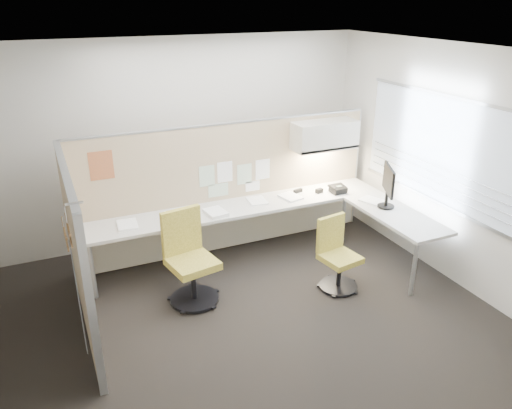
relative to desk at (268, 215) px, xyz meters
name	(u,v)px	position (x,y,z in m)	size (l,w,h in m)	color
floor	(235,317)	(-0.93, -1.13, -0.61)	(5.50, 4.50, 0.01)	black
ceiling	(230,52)	(-0.93, -1.13, 2.20)	(5.50, 4.50, 0.01)	white
wall_back	(173,143)	(-0.93, 1.12, 0.80)	(5.50, 0.02, 2.80)	beige
wall_front	(369,325)	(-0.93, -3.38, 0.80)	(5.50, 0.02, 2.80)	beige
wall_right	(445,164)	(1.82, -1.13, 0.80)	(0.02, 4.50, 2.80)	beige
window_pane	(446,152)	(1.79, -1.13, 0.95)	(0.01, 2.80, 1.30)	#A8B3C3
partition_back	(228,188)	(-0.38, 0.47, 0.27)	(4.10, 0.06, 1.75)	tan
partition_left	(77,253)	(-2.43, -0.63, 0.27)	(0.06, 2.20, 1.75)	tan
desk	(268,215)	(0.00, 0.00, 0.00)	(4.00, 2.07, 0.73)	beige
overhead_bin	(325,135)	(0.97, 0.26, 0.91)	(0.90, 0.36, 0.38)	beige
task_light_strip	(324,150)	(0.97, 0.26, 0.70)	(0.60, 0.06, 0.02)	#FFEABF
pinned_papers	(234,177)	(-0.30, 0.44, 0.43)	(1.01, 0.00, 0.47)	#8CBF8C
poster	(101,166)	(-1.98, 0.44, 0.82)	(0.28, 0.00, 0.35)	orange
chair_left	(189,261)	(-1.26, -0.58, -0.11)	(0.58, 0.60, 1.06)	black
chair_right	(336,256)	(0.41, -1.03, -0.20)	(0.47, 0.48, 0.87)	black
monitor	(388,184)	(1.37, -0.67, 0.45)	(0.26, 0.48, 0.55)	black
phone	(338,189)	(1.08, 0.03, 0.18)	(0.21, 0.20, 0.12)	black
stapler	(298,191)	(0.58, 0.26, 0.15)	(0.14, 0.04, 0.05)	black
tape_dispenser	(319,191)	(0.85, 0.13, 0.16)	(0.10, 0.06, 0.06)	black
coat_hook	(70,246)	(-2.51, -1.55, 0.81)	(0.18, 0.46, 1.38)	silver
paper_stack_0	(127,225)	(-1.80, 0.13, 0.14)	(0.23, 0.30, 0.03)	white
paper_stack_1	(174,216)	(-1.22, 0.17, 0.14)	(0.23, 0.30, 0.02)	white
paper_stack_2	(216,213)	(-0.73, 0.02, 0.15)	(0.23, 0.30, 0.05)	white
paper_stack_3	(257,201)	(-0.07, 0.21, 0.14)	(0.23, 0.30, 0.02)	white
paper_stack_4	(291,197)	(0.40, 0.13, 0.14)	(0.23, 0.30, 0.02)	white
paper_stack_5	(372,201)	(1.33, -0.43, 0.14)	(0.23, 0.30, 0.02)	white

